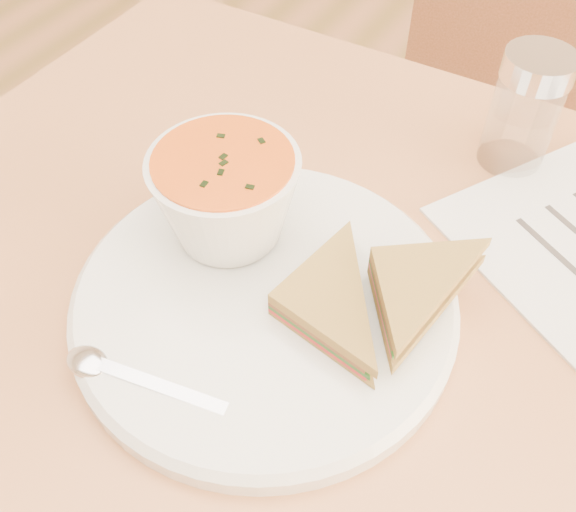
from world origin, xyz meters
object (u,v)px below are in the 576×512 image
Objects in this scene: soup_bowl at (227,201)px; chair_far at (483,168)px; dining_table at (358,495)px; plate at (265,302)px; condiment_shaker at (524,111)px.

chair_far is at bearing 79.71° from soup_bowl.
plate is at bearing -156.87° from dining_table.
soup_bowl is (-0.06, 0.04, 0.05)m from plate.
chair_far reaches higher than plate.
condiment_shaker is (0.17, 0.24, 0.00)m from soup_bowl.
condiment_shaker is at bearing 67.77° from plate.
soup_bowl is (-0.16, -0.00, 0.43)m from dining_table.
condiment_shaker reaches higher than soup_bowl.
soup_bowl is at bearing 74.58° from chair_far.
dining_table is 0.46m from soup_bowl.
chair_far is 0.49m from condiment_shaker.
chair_far is at bearing 95.39° from dining_table.
soup_bowl is (-0.10, -0.57, 0.36)m from chair_far.
plate is at bearing 80.72° from chair_far.
condiment_shaker is (0.07, -0.33, 0.36)m from chair_far.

